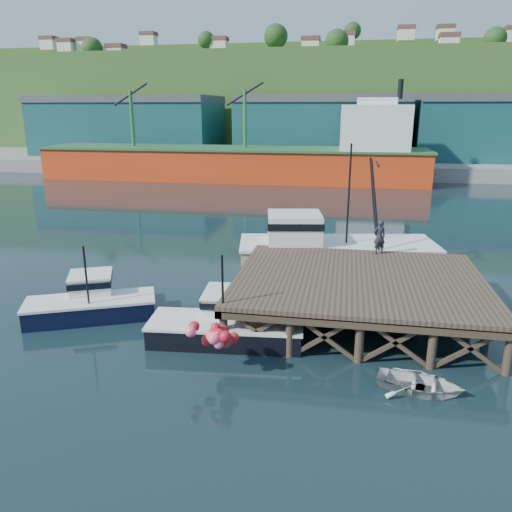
% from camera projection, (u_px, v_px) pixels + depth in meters
% --- Properties ---
extents(ground, '(300.00, 300.00, 0.00)m').
position_uv_depth(ground, '(249.00, 309.00, 25.97)').
color(ground, black).
rests_on(ground, ground).
extents(wharf, '(12.00, 10.00, 2.62)m').
position_uv_depth(wharf, '(359.00, 282.00, 24.29)').
color(wharf, brown).
rests_on(wharf, ground).
extents(far_quay, '(160.00, 40.00, 2.00)m').
position_uv_depth(far_quay, '(322.00, 160.00, 91.70)').
color(far_quay, gray).
rests_on(far_quay, ground).
extents(warehouse_left, '(32.00, 16.00, 9.00)m').
position_uv_depth(warehouse_left, '(130.00, 128.00, 91.44)').
color(warehouse_left, '#174A4C').
rests_on(warehouse_left, far_quay).
extents(warehouse_mid, '(28.00, 16.00, 9.00)m').
position_uv_depth(warehouse_mid, '(322.00, 130.00, 85.42)').
color(warehouse_mid, '#174A4C').
rests_on(warehouse_mid, far_quay).
extents(warehouse_right, '(30.00, 16.00, 9.00)m').
position_uv_depth(warehouse_right, '(509.00, 131.00, 80.26)').
color(warehouse_right, '#174A4C').
rests_on(warehouse_right, far_quay).
extents(cargo_ship, '(55.50, 10.00, 13.75)m').
position_uv_depth(cargo_ship, '(256.00, 157.00, 71.75)').
color(cargo_ship, red).
rests_on(cargo_ship, ground).
extents(hillside, '(220.00, 50.00, 22.00)m').
position_uv_depth(hillside, '(331.00, 104.00, 117.15)').
color(hillside, '#2D511E').
rests_on(hillside, ground).
extents(boat_navy, '(6.61, 4.67, 3.89)m').
position_uv_depth(boat_navy, '(91.00, 301.00, 24.92)').
color(boat_navy, black).
rests_on(boat_navy, ground).
extents(boat_black, '(7.04, 5.89, 4.24)m').
position_uv_depth(boat_black, '(227.00, 323.00, 22.47)').
color(boat_black, black).
rests_on(boat_black, ground).
extents(trawler, '(12.63, 6.29, 8.09)m').
position_uv_depth(trawler, '(333.00, 248.00, 31.13)').
color(trawler, '#C9B682').
rests_on(trawler, ground).
extents(dinghy, '(3.54, 2.86, 0.65)m').
position_uv_depth(dinghy, '(420.00, 383.00, 18.36)').
color(dinghy, silver).
rests_on(dinghy, ground).
extents(dockworker, '(0.82, 0.67, 1.94)m').
position_uv_depth(dockworker, '(379.00, 237.00, 28.10)').
color(dockworker, '#212229').
rests_on(dockworker, wharf).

